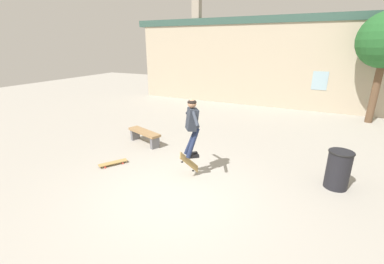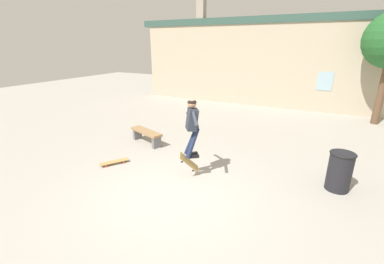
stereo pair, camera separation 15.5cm
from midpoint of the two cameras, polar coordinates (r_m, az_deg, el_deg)
The scene contains 7 objects.
ground_plane at distance 6.16m, azimuth -3.15°, elevation -13.25°, with size 40.00×40.00×0.00m, color #A39E93.
building_backdrop at distance 14.69m, azimuth 17.09°, elevation 14.75°, with size 15.76×0.52×5.85m.
park_bench at distance 8.99m, azimuth -9.63°, elevation -0.49°, with size 1.45×0.81×0.46m.
trash_bin at distance 6.99m, azimuth 30.55°, elevation -7.40°, with size 0.56×0.56×0.94m.
skater at distance 6.25m, azimuth 0.72°, elevation 2.02°, with size 0.83×1.03×1.47m.
skateboard_flipping at distance 6.57m, azimuth 0.04°, elevation -6.78°, with size 0.36×0.65×0.67m.
skateboard_resting at distance 7.74m, azimuth -16.35°, elevation -6.38°, with size 0.59×0.78×0.08m.
Camera 2 is at (2.74, -4.45, 3.28)m, focal length 24.00 mm.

